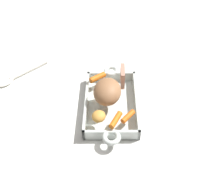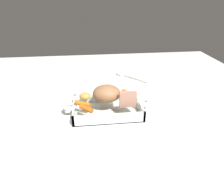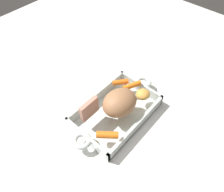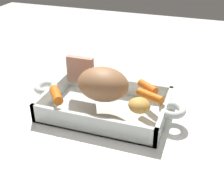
{
  "view_description": "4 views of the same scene",
  "coord_description": "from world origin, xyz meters",
  "px_view_note": "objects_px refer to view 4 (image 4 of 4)",
  "views": [
    {
      "loc": [
        0.64,
        -0.0,
        0.75
      ],
      "look_at": [
        0.01,
        -0.0,
        0.07
      ],
      "focal_mm": 40.9,
      "sensor_mm": 36.0,
      "label": 1
    },
    {
      "loc": [
        0.07,
        0.8,
        0.49
      ],
      "look_at": [
        -0.02,
        -0.0,
        0.08
      ],
      "focal_mm": 33.29,
      "sensor_mm": 36.0,
      "label": 2
    },
    {
      "loc": [
        -0.31,
        -0.25,
        0.62
      ],
      "look_at": [
        0.01,
        0.03,
        0.08
      ],
      "focal_mm": 32.08,
      "sensor_mm": 36.0,
      "label": 3
    },
    {
      "loc": [
        0.22,
        -0.59,
        0.41
      ],
      "look_at": [
        0.02,
        -0.02,
        0.06
      ],
      "focal_mm": 48.04,
      "sensor_mm": 36.0,
      "label": 4
    }
  ],
  "objects_px": {
    "roasting_dish": "(105,106)",
    "roast_slice_outer": "(80,70)",
    "potato_corner": "(139,105)",
    "baby_carrot_southeast": "(148,87)",
    "pork_roast": "(102,84)",
    "baby_carrot_northwest": "(150,96)",
    "baby_carrot_northeast": "(56,95)"
  },
  "relations": [
    {
      "from": "pork_roast",
      "to": "potato_corner",
      "type": "bearing_deg",
      "value": -16.49
    },
    {
      "from": "pork_roast",
      "to": "baby_carrot_northeast",
      "type": "height_order",
      "value": "pork_roast"
    },
    {
      "from": "roast_slice_outer",
      "to": "potato_corner",
      "type": "relative_size",
      "value": 1.41
    },
    {
      "from": "roasting_dish",
      "to": "baby_carrot_southeast",
      "type": "xyz_separation_m",
      "value": [
        0.09,
        0.06,
        0.04
      ]
    },
    {
      "from": "roast_slice_outer",
      "to": "baby_carrot_northeast",
      "type": "bearing_deg",
      "value": -101.69
    },
    {
      "from": "pork_roast",
      "to": "potato_corner",
      "type": "relative_size",
      "value": 2.46
    },
    {
      "from": "pork_roast",
      "to": "roast_slice_outer",
      "type": "height_order",
      "value": "pork_roast"
    },
    {
      "from": "baby_carrot_southeast",
      "to": "potato_corner",
      "type": "bearing_deg",
      "value": -87.76
    },
    {
      "from": "baby_carrot_northeast",
      "to": "baby_carrot_northwest",
      "type": "height_order",
      "value": "baby_carrot_northeast"
    },
    {
      "from": "roast_slice_outer",
      "to": "potato_corner",
      "type": "bearing_deg",
      "value": -25.83
    },
    {
      "from": "baby_carrot_northeast",
      "to": "baby_carrot_northwest",
      "type": "distance_m",
      "value": 0.22
    },
    {
      "from": "roast_slice_outer",
      "to": "potato_corner",
      "type": "distance_m",
      "value": 0.2
    },
    {
      "from": "baby_carrot_northeast",
      "to": "baby_carrot_southeast",
      "type": "distance_m",
      "value": 0.22
    },
    {
      "from": "baby_carrot_northwest",
      "to": "potato_corner",
      "type": "distance_m",
      "value": 0.06
    },
    {
      "from": "roasting_dish",
      "to": "pork_roast",
      "type": "height_order",
      "value": "pork_roast"
    },
    {
      "from": "roasting_dish",
      "to": "roast_slice_outer",
      "type": "relative_size",
      "value": 5.53
    },
    {
      "from": "baby_carrot_southeast",
      "to": "potato_corner",
      "type": "distance_m",
      "value": 0.1
    },
    {
      "from": "pork_roast",
      "to": "potato_corner",
      "type": "xyz_separation_m",
      "value": [
        0.1,
        -0.03,
        -0.02
      ]
    },
    {
      "from": "pork_roast",
      "to": "baby_carrot_southeast",
      "type": "bearing_deg",
      "value": 37.62
    },
    {
      "from": "baby_carrot_southeast",
      "to": "baby_carrot_northeast",
      "type": "bearing_deg",
      "value": -150.29
    },
    {
      "from": "pork_roast",
      "to": "baby_carrot_northwest",
      "type": "relative_size",
      "value": 1.77
    },
    {
      "from": "baby_carrot_northeast",
      "to": "pork_roast",
      "type": "bearing_deg",
      "value": 21.21
    },
    {
      "from": "pork_roast",
      "to": "baby_carrot_northwest",
      "type": "distance_m",
      "value": 0.12
    },
    {
      "from": "baby_carrot_northwest",
      "to": "baby_carrot_southeast",
      "type": "distance_m",
      "value": 0.05
    },
    {
      "from": "pork_roast",
      "to": "baby_carrot_northeast",
      "type": "bearing_deg",
      "value": -158.79
    },
    {
      "from": "pork_roast",
      "to": "potato_corner",
      "type": "height_order",
      "value": "pork_roast"
    },
    {
      "from": "roast_slice_outer",
      "to": "baby_carrot_southeast",
      "type": "relative_size",
      "value": 1.17
    },
    {
      "from": "roast_slice_outer",
      "to": "baby_carrot_northwest",
      "type": "height_order",
      "value": "roast_slice_outer"
    },
    {
      "from": "roasting_dish",
      "to": "roast_slice_outer",
      "type": "bearing_deg",
      "value": 152.63
    },
    {
      "from": "baby_carrot_northeast",
      "to": "roast_slice_outer",
      "type": "bearing_deg",
      "value": 78.31
    },
    {
      "from": "pork_roast",
      "to": "baby_carrot_northwest",
      "type": "xyz_separation_m",
      "value": [
        0.11,
        0.03,
        -0.03
      ]
    },
    {
      "from": "pork_roast",
      "to": "roast_slice_outer",
      "type": "distance_m",
      "value": 0.1
    }
  ]
}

